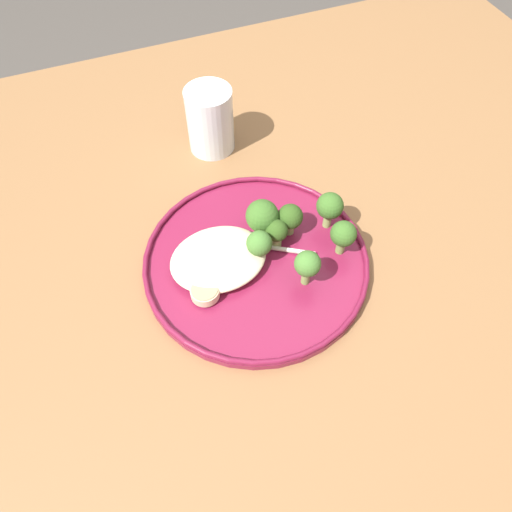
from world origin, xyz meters
TOP-DOWN VIEW (x-y plane):
  - ground at (0.00, 0.00)m, footprint 6.00×6.00m
  - wooden_dining_table at (0.00, 0.00)m, footprint 1.40×1.00m
  - dinner_plate at (-0.01, 0.04)m, footprint 0.29×0.29m
  - noodle_bed at (0.04, 0.03)m, footprint 0.12×0.10m
  - seared_scallop_center_golden at (0.04, 0.05)m, footprint 0.04×0.04m
  - seared_scallop_large_seared at (0.08, 0.03)m, footprint 0.03×0.03m
  - seared_scallop_tiny_bay at (0.07, 0.07)m, footprint 0.04×0.04m
  - seared_scallop_front_small at (0.04, -0.01)m, footprint 0.02×0.02m
  - broccoli_floret_front_edge at (-0.04, 0.02)m, footprint 0.03×0.03m
  - broccoli_floret_tall_stalk at (-0.01, 0.04)m, footprint 0.03×0.03m
  - broccoli_floret_beside_noodles at (-0.11, 0.06)m, footprint 0.03×0.03m
  - broccoli_floret_split_head at (-0.12, 0.02)m, footprint 0.04×0.04m
  - broccoli_floret_near_rim at (-0.03, -0.00)m, footprint 0.04×0.04m
  - broccoli_floret_small_sprig at (-0.06, 0.01)m, footprint 0.03×0.03m
  - broccoli_floret_rear_charred at (-0.05, 0.09)m, footprint 0.03×0.03m
  - onion_sliver_long_sliver at (-0.00, 0.04)m, footprint 0.04×0.03m
  - onion_sliver_pale_crescent at (-0.06, 0.04)m, footprint 0.05×0.03m
  - water_glass at (-0.03, -0.20)m, footprint 0.07×0.07m

SIDE VIEW (x-z plane):
  - ground at x=0.00m, z-range 0.00..0.00m
  - wooden_dining_table at x=0.00m, z-range 0.29..1.03m
  - dinner_plate at x=-0.01m, z-range 0.74..0.76m
  - onion_sliver_long_sliver at x=0.00m, z-range 0.75..0.76m
  - onion_sliver_pale_crescent at x=-0.06m, z-range 0.75..0.76m
  - seared_scallop_center_golden at x=0.04m, z-range 0.75..0.77m
  - seared_scallop_large_seared at x=0.08m, z-range 0.75..0.77m
  - seared_scallop_front_small at x=0.04m, z-range 0.75..0.77m
  - seared_scallop_tiny_bay at x=0.07m, z-range 0.75..0.77m
  - noodle_bed at x=0.04m, z-range 0.75..0.78m
  - broccoli_floret_front_edge at x=-0.04m, z-range 0.75..0.80m
  - broccoli_floret_small_sprig at x=-0.06m, z-range 0.76..0.80m
  - broccoli_floret_tall_stalk at x=-0.01m, z-range 0.76..0.81m
  - water_glass at x=-0.03m, z-range 0.73..0.83m
  - broccoli_floret_near_rim at x=-0.03m, z-range 0.76..0.81m
  - broccoli_floret_beside_noodles at x=-0.11m, z-range 0.76..0.81m
  - broccoli_floret_rear_charred at x=-0.05m, z-range 0.76..0.81m
  - broccoli_floret_split_head at x=-0.12m, z-range 0.76..0.82m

